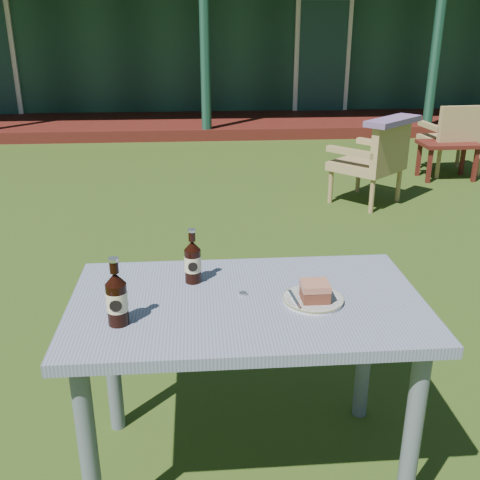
{
  "coord_description": "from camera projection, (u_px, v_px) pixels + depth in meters",
  "views": [
    {
      "loc": [
        -0.16,
        -3.29,
        1.6
      ],
      "look_at": [
        0.0,
        -1.3,
        0.82
      ],
      "focal_mm": 42.0,
      "sensor_mm": 36.0,
      "label": 1
    }
  ],
  "objects": [
    {
      "name": "armchair_left",
      "position": [
        374.0,
        159.0,
        5.13
      ],
      "size": [
        0.77,
        0.77,
        0.76
      ],
      "color": "#9B7E4D",
      "rests_on": "ground"
    },
    {
      "name": "bottle_cap",
      "position": [
        243.0,
        294.0,
        1.94
      ],
      "size": [
        0.03,
        0.03,
        0.01
      ],
      "primitive_type": "cylinder",
      "color": "silver",
      "rests_on": "cafe_table"
    },
    {
      "name": "fork",
      "position": [
        295.0,
        299.0,
        1.87
      ],
      "size": [
        0.03,
        0.14,
        0.0
      ],
      "primitive_type": "cube",
      "rotation": [
        0.0,
        0.0,
        0.11
      ],
      "color": "silver",
      "rests_on": "plate"
    },
    {
      "name": "ground",
      "position": [
        224.0,
        285.0,
        3.65
      ],
      "size": [
        80.0,
        80.0,
        0.0
      ],
      "primitive_type": "plane",
      "color": "#334916"
    },
    {
      "name": "cafe_table",
      "position": [
        247.0,
        325.0,
        1.94
      ],
      "size": [
        1.2,
        0.7,
        0.72
      ],
      "color": "slate",
      "rests_on": "ground"
    },
    {
      "name": "plate",
      "position": [
        313.0,
        299.0,
        1.89
      ],
      "size": [
        0.2,
        0.2,
        0.01
      ],
      "color": "silver",
      "rests_on": "cafe_table"
    },
    {
      "name": "pavilion",
      "position": [
        200.0,
        21.0,
        11.79
      ],
      "size": [
        15.8,
        8.3,
        3.45
      ],
      "color": "#173C2C",
      "rests_on": "ground"
    },
    {
      "name": "cake_slice",
      "position": [
        315.0,
        291.0,
        1.86
      ],
      "size": [
        0.09,
        0.09,
        0.06
      ],
      "color": "#592C1C",
      "rests_on": "plate"
    },
    {
      "name": "cola_bottle_far",
      "position": [
        117.0,
        298.0,
        1.72
      ],
      "size": [
        0.07,
        0.07,
        0.22
      ],
      "color": "black",
      "rests_on": "cafe_table"
    },
    {
      "name": "cola_bottle_near",
      "position": [
        193.0,
        261.0,
        2.01
      ],
      "size": [
        0.06,
        0.06,
        0.2
      ],
      "color": "black",
      "rests_on": "cafe_table"
    },
    {
      "name": "side_table",
      "position": [
        448.0,
        148.0,
        6.0
      ],
      "size": [
        0.6,
        0.4,
        0.4
      ],
      "color": "#4E1812",
      "rests_on": "ground"
    },
    {
      "name": "floral_throw",
      "position": [
        393.0,
        121.0,
        4.9
      ],
      "size": [
        0.62,
        0.59,
        0.05
      ],
      "primitive_type": "cube",
      "rotation": [
        0.0,
        0.0,
        3.88
      ],
      "color": "slate",
      "rests_on": "armchair_left"
    },
    {
      "name": "armchair_right",
      "position": [
        456.0,
        135.0,
        6.15
      ],
      "size": [
        0.61,
        0.58,
        0.77
      ],
      "color": "#9B7E4D",
      "rests_on": "ground"
    }
  ]
}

